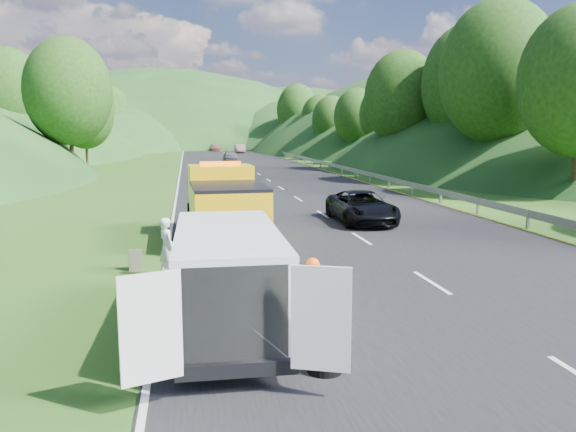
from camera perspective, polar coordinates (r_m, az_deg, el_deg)
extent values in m
plane|color=#38661E|center=(16.12, 1.57, -5.46)|extent=(320.00, 320.00, 0.00)
cube|color=black|center=(55.78, -3.75, 4.74)|extent=(14.00, 200.00, 0.02)
cube|color=gray|center=(69.23, 1.13, 5.54)|extent=(0.06, 140.00, 1.52)
cylinder|color=black|center=(22.52, -9.66, -0.06)|extent=(0.43, 1.11, 1.09)
cylinder|color=black|center=(22.71, -4.42, 0.12)|extent=(0.43, 1.11, 1.09)
cylinder|color=black|center=(18.22, -8.97, -2.14)|extent=(0.43, 1.11, 1.09)
cylinder|color=black|center=(18.45, -2.52, -1.90)|extent=(0.43, 1.11, 1.09)
cube|color=yellow|center=(21.54, -6.85, 2.39)|extent=(2.42, 1.84, 2.08)
cube|color=yellow|center=(19.14, -6.10, 0.77)|extent=(2.55, 3.81, 1.42)
cube|color=black|center=(19.05, -6.14, 3.05)|extent=(2.55, 3.81, 0.11)
cube|color=black|center=(22.90, -7.14, 1.25)|extent=(2.24, 1.40, 0.76)
cube|color=black|center=(23.58, -7.28, 0.93)|extent=(2.30, 0.31, 0.55)
cube|color=yellow|center=(23.20, -7.27, 3.11)|extent=(2.22, 0.95, 1.19)
cube|color=orange|center=(21.44, -6.90, 5.29)|extent=(1.54, 0.34, 0.17)
cube|color=black|center=(22.25, -7.06, 3.58)|extent=(2.08, 0.17, 0.98)
cylinder|color=black|center=(12.62, -10.28, -7.92)|extent=(0.29, 0.75, 0.74)
cylinder|color=black|center=(12.69, -2.66, -7.70)|extent=(0.29, 0.75, 0.74)
cylinder|color=black|center=(9.64, -10.68, -13.30)|extent=(0.29, 0.75, 0.74)
cylinder|color=black|center=(9.73, -0.55, -12.94)|extent=(0.29, 0.75, 0.74)
cube|color=white|center=(10.78, -6.14, -5.87)|extent=(2.00, 4.86, 1.72)
cube|color=white|center=(13.34, -6.67, -4.65)|extent=(1.87, 0.87, 0.93)
cube|color=black|center=(13.01, -6.70, -1.66)|extent=(1.72, 0.35, 0.77)
cube|color=black|center=(8.52, -5.32, -9.88)|extent=(1.58, 0.12, 1.48)
cube|color=white|center=(8.14, -13.77, -11.00)|extent=(0.85, 0.34, 1.58)
cube|color=white|center=(8.29, 3.36, -10.40)|extent=(0.84, 0.37, 1.58)
cube|color=black|center=(8.74, -5.19, -15.26)|extent=(1.86, 0.18, 0.23)
imported|color=silver|center=(15.59, -12.10, -6.16)|extent=(0.66, 0.73, 1.63)
imported|color=tan|center=(16.49, -8.07, -5.22)|extent=(0.55, 0.57, 0.93)
imported|color=black|center=(10.19, 2.46, -14.16)|extent=(1.24, 0.95, 1.69)
cube|color=#4E4F3B|center=(16.56, -15.24, -4.33)|extent=(0.39, 0.25, 0.59)
cylinder|color=black|center=(9.64, 3.74, -15.57)|extent=(0.59, 0.59, 0.20)
imported|color=black|center=(24.28, 7.46, -0.67)|extent=(2.22, 4.79, 1.33)
imported|color=#46464B|center=(66.50, -5.86, 5.36)|extent=(1.70, 4.22, 1.44)
imported|color=#81565C|center=(94.67, -4.90, 6.40)|extent=(1.49, 4.27, 1.41)
imported|color=#A96254|center=(103.50, -7.34, 6.56)|extent=(1.79, 4.41, 1.28)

